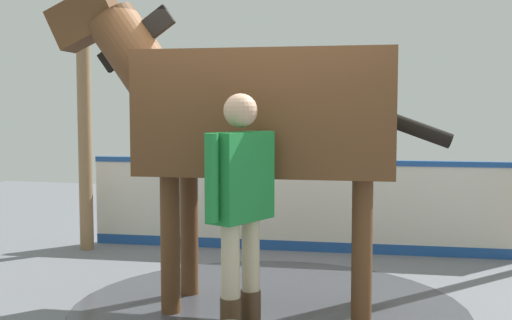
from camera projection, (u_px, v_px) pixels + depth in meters
ground_plane at (267, 311)px, 5.32m from camera, size 16.00×16.00×0.02m
wet_patch at (269, 307)px, 5.39m from camera, size 3.31×3.31×0.00m
barrier_wall at (300, 209)px, 7.52m from camera, size 5.07×0.34×1.08m
roof_post_near at (85, 123)px, 7.53m from camera, size 0.16×0.16×3.00m
horse at (255, 113)px, 5.28m from camera, size 3.39×1.09×2.72m
handler at (241, 199)px, 4.50m from camera, size 0.41×0.65×1.78m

